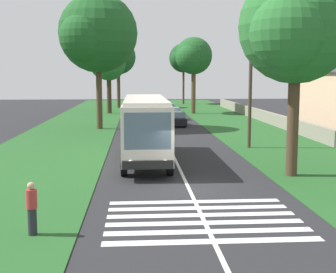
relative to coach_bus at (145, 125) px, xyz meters
name	(u,v)px	position (x,y,z in m)	size (l,w,h in m)	color
ground	(189,189)	(-6.81, -1.80, -2.15)	(160.00, 160.00, 0.00)	#262628
grass_verge_left	(58,142)	(8.19, 6.40, -2.13)	(120.00, 8.00, 0.04)	#235623
grass_verge_right	(272,140)	(8.19, -10.00, -2.13)	(120.00, 8.00, 0.04)	#235623
centre_line	(167,141)	(8.19, -1.80, -2.14)	(110.00, 0.16, 0.01)	silver
coach_bus	(145,125)	(0.00, 0.00, 0.00)	(11.16, 2.62, 3.73)	silver
zebra_crossing	(203,219)	(-11.22, -1.80, -2.14)	(4.95, 6.80, 0.01)	silver
trailing_car_0	(176,119)	(19.39, -3.50, -1.48)	(4.30, 1.78, 1.43)	black
trailing_car_1	(172,114)	(25.91, -3.57, -1.48)	(4.30, 1.78, 1.43)	silver
trailing_car_2	(167,109)	(33.94, -3.53, -1.48)	(4.30, 1.78, 1.43)	#145933
trailing_car_3	(163,106)	(39.54, -3.32, -1.48)	(4.30, 1.78, 1.43)	gray
roadside_tree_left_0	(117,58)	(46.39, 3.39, 5.54)	(6.81, 5.42, 10.55)	#4C3826
roadside_tree_left_1	(96,35)	(17.00, 4.13, 6.57)	(8.34, 7.26, 12.49)	#4C3826
roadside_tree_left_2	(108,65)	(35.25, 4.22, 4.27)	(5.66, 4.53, 8.79)	#3D2D1E
roadside_tree_right_0	(293,29)	(-4.59, -7.06, 5.08)	(6.41, 5.56, 10.12)	#4C3826
roadside_tree_right_1	(183,59)	(54.99, -7.69, 5.78)	(6.15, 5.06, 10.57)	#4C3826
roadside_tree_right_2	(192,57)	(34.39, -6.91, 5.25)	(6.19, 4.89, 9.98)	brown
utility_pole	(250,85)	(4.57, -7.30, 2.21)	(0.24, 1.40, 8.34)	#473828
roadside_wall	(293,125)	(13.19, -13.40, -1.52)	(70.00, 0.40, 1.18)	gray
pedestrian	(32,208)	(-12.59, 3.80, -1.24)	(0.34, 0.34, 1.69)	#26262D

